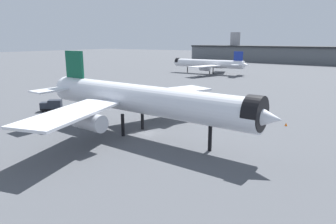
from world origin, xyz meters
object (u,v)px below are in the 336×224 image
object	(u,v)px
service_truck_front	(52,105)
traffic_cone_wingtip	(286,124)
airliner_near_gate	(140,100)
airliner_far_taxiway	(209,64)
traffic_cone_near_nose	(149,101)

from	to	relation	value
service_truck_front	traffic_cone_wingtip	bearing A→B (deg)	159.53
airliner_near_gate	traffic_cone_wingtip	bearing A→B (deg)	47.48
service_truck_front	airliner_far_taxiway	bearing A→B (deg)	-126.29
airliner_near_gate	airliner_far_taxiway	world-z (taller)	airliner_near_gate
airliner_near_gate	airliner_far_taxiway	xyz separation A→B (m)	(-39.04, 110.49, -1.51)
airliner_far_taxiway	traffic_cone_wingtip	xyz separation A→B (m)	(62.05, -87.86, -5.25)
airliner_far_taxiway	traffic_cone_near_nose	distance (m)	86.40
service_truck_front	traffic_cone_near_nose	xyz separation A→B (m)	(14.80, 23.55, -1.29)
airliner_near_gate	service_truck_front	size ratio (longest dim) A/B	9.66
airliner_near_gate	traffic_cone_wingtip	distance (m)	32.98
service_truck_front	traffic_cone_wingtip	world-z (taller)	service_truck_front
airliner_far_taxiway	traffic_cone_wingtip	bearing A→B (deg)	123.69
service_truck_front	traffic_cone_wingtip	distance (m)	59.19
airliner_near_gate	airliner_far_taxiway	distance (m)	117.20
airliner_near_gate	traffic_cone_near_nose	world-z (taller)	airliner_near_gate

